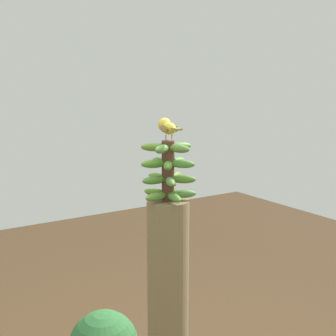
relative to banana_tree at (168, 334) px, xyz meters
The scene contains 3 objects.
banana_tree is the anchor object (origin of this frame).
banana_bunch 0.76m from the banana_tree, 154.10° to the right, with size 0.24×0.24×0.26m.
perched_bird 0.95m from the banana_tree, 119.23° to the right, with size 0.07×0.21×0.09m.
Camera 1 is at (0.94, 1.48, 1.71)m, focal length 44.64 mm.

